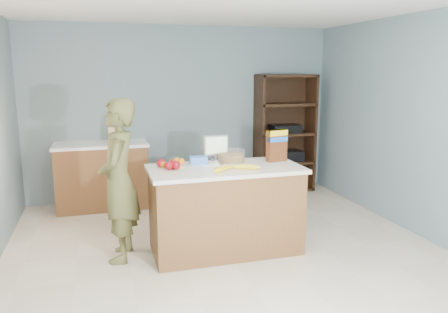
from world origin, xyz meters
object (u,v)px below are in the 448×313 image
object	(u,v)px
shelving_unit	(283,135)
tv	(216,146)
cereal_box	(277,143)
person	(119,181)
counter_peninsula	(225,213)

from	to	relation	value
shelving_unit	tv	xyz separation A→B (m)	(-1.56, -1.71, 0.19)
tv	cereal_box	distance (m)	0.66
shelving_unit	person	size ratio (longest dim) A/B	1.12
tv	cereal_box	bearing A→B (deg)	-18.59
cereal_box	shelving_unit	bearing A→B (deg)	64.01
person	counter_peninsula	bearing A→B (deg)	94.71
shelving_unit	person	xyz separation A→B (m)	(-2.61, -1.94, -0.06)
counter_peninsula	tv	distance (m)	0.73
shelving_unit	person	bearing A→B (deg)	-143.39
shelving_unit	tv	world-z (taller)	shelving_unit
shelving_unit	person	distance (m)	3.25
counter_peninsula	shelving_unit	distance (m)	2.61
cereal_box	counter_peninsula	bearing A→B (deg)	-168.40
person	cereal_box	world-z (taller)	person
shelving_unit	cereal_box	bearing A→B (deg)	-115.99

